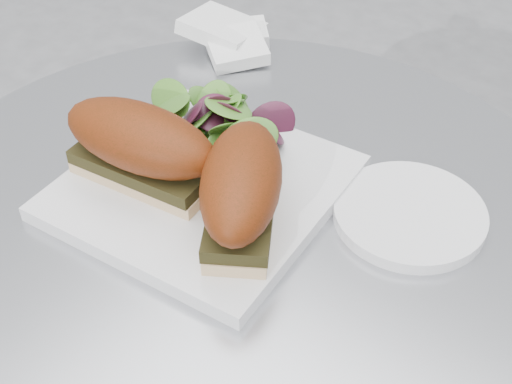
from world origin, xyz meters
TOP-DOWN VIEW (x-y plane):
  - table at (0.00, 0.00)m, footprint 0.70×0.70m
  - plate at (-0.05, 0.01)m, footprint 0.27×0.27m
  - sandwich_left at (-0.10, -0.02)m, footprint 0.17×0.10m
  - sandwich_right at (0.02, -0.01)m, footprint 0.15×0.17m
  - salad at (-0.08, 0.08)m, footprint 0.13×0.13m
  - napkin at (-0.21, 0.24)m, footprint 0.13×0.13m
  - saucer at (0.13, 0.10)m, footprint 0.15×0.15m

SIDE VIEW (x-z plane):
  - table at x=0.00m, z-range 0.12..0.85m
  - saucer at x=0.13m, z-range 0.73..0.74m
  - plate at x=-0.05m, z-range 0.73..0.75m
  - napkin at x=-0.21m, z-range 0.73..0.75m
  - salad at x=-0.08m, z-range 0.75..0.80m
  - sandwich_left at x=-0.10m, z-range 0.75..0.83m
  - sandwich_right at x=0.02m, z-range 0.75..0.83m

